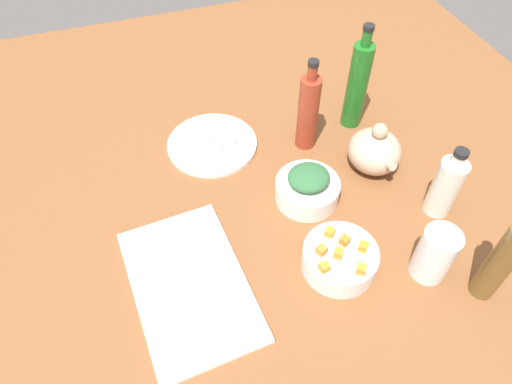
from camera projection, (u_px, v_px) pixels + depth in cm
name	position (u px, v px, depth cm)	size (l,w,h in cm)	color
tabletop	(256.00, 210.00, 107.29)	(190.00, 190.00, 3.00)	brown
cutting_board	(190.00, 284.00, 92.24)	(35.23, 21.86, 1.00)	white
plate_tofu	(212.00, 144.00, 118.82)	(23.25, 23.25, 1.20)	white
bowl_greens	(307.00, 190.00, 105.71)	(14.83, 14.83, 5.40)	white
bowl_carrots	(339.00, 259.00, 93.51)	(15.38, 15.38, 5.54)	white
teapot	(375.00, 151.00, 110.54)	(15.10, 12.88, 13.55)	tan
bottle_0	(502.00, 261.00, 83.80)	(4.69, 4.69, 25.51)	brown
bottle_1	(308.00, 112.00, 111.83)	(5.13, 5.13, 25.03)	maroon
bottle_2	(357.00, 85.00, 115.99)	(5.31, 5.31, 28.78)	#1C651F
bottle_3	(446.00, 186.00, 99.63)	(6.00, 6.00, 18.64)	silver
drinking_glass_0	(435.00, 254.00, 90.22)	(7.43, 7.43, 12.43)	white
carrot_cube_0	(324.00, 267.00, 88.02)	(1.80, 1.80, 1.80)	orange
carrot_cube_1	(338.00, 253.00, 90.05)	(1.80, 1.80, 1.80)	orange
carrot_cube_2	(361.00, 269.00, 87.69)	(1.80, 1.80, 1.80)	orange
carrot_cube_3	(345.00, 241.00, 92.06)	(1.80, 1.80, 1.80)	orange
carrot_cube_4	(330.00, 232.00, 93.39)	(1.80, 1.80, 1.80)	orange
carrot_cube_5	(322.00, 250.00, 90.55)	(1.80, 1.80, 1.80)	orange
carrot_cube_6	(363.00, 247.00, 91.09)	(1.80, 1.80, 1.80)	orange
chopped_greens_mound	(309.00, 177.00, 102.32)	(9.71, 9.12, 3.52)	#2D5E36
tofu_cube_0	(205.00, 128.00, 120.39)	(2.20, 2.20, 2.20)	silver
tofu_cube_1	(206.00, 142.00, 116.83)	(2.20, 2.20, 2.20)	white
tofu_cube_2	(221.00, 134.00, 118.84)	(2.20, 2.20, 2.20)	white
tofu_cube_3	(219.00, 146.00, 115.88)	(2.20, 2.20, 2.20)	silver
tofu_cube_4	(208.00, 153.00, 114.36)	(2.20, 2.20, 2.20)	white
tofu_cube_5	(232.00, 141.00, 117.17)	(2.20, 2.20, 2.20)	white
tofu_cube_6	(194.00, 138.00, 117.96)	(2.20, 2.20, 2.20)	white
dumpling_0	(195.00, 325.00, 84.57)	(4.57, 4.34, 2.80)	beige
dumpling_1	(170.00, 307.00, 87.18)	(5.22, 5.12, 2.31)	beige
dumpling_2	(195.00, 229.00, 99.30)	(4.57, 4.01, 2.18)	beige
dumpling_3	(218.00, 297.00, 88.74)	(4.78, 4.64, 2.11)	beige
dumpling_4	(171.00, 242.00, 96.65)	(4.77, 4.08, 2.73)	beige
dumpling_5	(194.00, 261.00, 93.67)	(5.52, 4.72, 2.67)	beige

